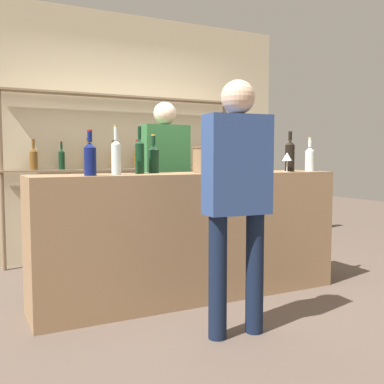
{
  "coord_description": "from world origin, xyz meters",
  "views": [
    {
      "loc": [
        -1.66,
        -3.25,
        1.17
      ],
      "look_at": [
        0.0,
        0.0,
        0.88
      ],
      "focal_mm": 42.0,
      "sensor_mm": 36.0,
      "label": 1
    }
  ],
  "objects": [
    {
      "name": "bar_counter",
      "position": [
        0.0,
        0.0,
        0.52
      ],
      "size": [
        2.58,
        0.51,
        1.03
      ],
      "primitive_type": "cube",
      "color": "#997551",
      "rests_on": "ground_plane"
    },
    {
      "name": "counter_bottle_2",
      "position": [
        -0.29,
        0.13,
        1.16
      ],
      "size": [
        0.09,
        0.09,
        0.31
      ],
      "color": "black",
      "rests_on": "bar_counter"
    },
    {
      "name": "ground_plane",
      "position": [
        0.0,
        0.0,
        0.0
      ],
      "size": [
        16.0,
        16.0,
        0.0
      ],
      "primitive_type": "plane",
      "color": "brown"
    },
    {
      "name": "counter_bottle_4",
      "position": [
        -0.65,
        -0.03,
        1.17
      ],
      "size": [
        0.07,
        0.07,
        0.37
      ],
      "color": "silver",
      "rests_on": "bar_counter"
    },
    {
      "name": "counter_bottle_1",
      "position": [
        0.94,
        -0.07,
        1.18
      ],
      "size": [
        0.08,
        0.08,
        0.36
      ],
      "color": "black",
      "rests_on": "bar_counter"
    },
    {
      "name": "ice_bucket",
      "position": [
        0.1,
        -0.07,
        1.14
      ],
      "size": [
        0.24,
        0.24,
        0.21
      ],
      "color": "#846647",
      "rests_on": "bar_counter"
    },
    {
      "name": "counter_bottle_0",
      "position": [
        1.17,
        -0.08,
        1.15
      ],
      "size": [
        0.08,
        0.08,
        0.31
      ],
      "color": "silver",
      "rests_on": "bar_counter"
    },
    {
      "name": "counter_bottle_3",
      "position": [
        -0.43,
        0.06,
        1.18
      ],
      "size": [
        0.07,
        0.07,
        0.37
      ],
      "color": "black",
      "rests_on": "bar_counter"
    },
    {
      "name": "wine_glass",
      "position": [
        0.86,
        -0.14,
        1.16
      ],
      "size": [
        0.09,
        0.09,
        0.17
      ],
      "color": "silver",
      "rests_on": "bar_counter"
    },
    {
      "name": "customer_center",
      "position": [
        -0.1,
        -0.83,
        0.97
      ],
      "size": [
        0.44,
        0.22,
        1.65
      ],
      "rotation": [
        0.0,
        0.0,
        1.49
      ],
      "color": "#121C33",
      "rests_on": "ground_plane"
    },
    {
      "name": "server_behind_counter",
      "position": [
        0.11,
        0.8,
        0.99
      ],
      "size": [
        0.46,
        0.22,
        1.7
      ],
      "rotation": [
        0.0,
        0.0,
        -1.56
      ],
      "color": "black",
      "rests_on": "ground_plane"
    },
    {
      "name": "counter_bottle_5",
      "position": [
        -0.87,
        -0.14,
        1.16
      ],
      "size": [
        0.09,
        0.09,
        0.32
      ],
      "color": "#0F1956",
      "rests_on": "bar_counter"
    },
    {
      "name": "back_wall",
      "position": [
        0.0,
        1.85,
        1.4
      ],
      "size": [
        4.18,
        0.12,
        2.8
      ],
      "primitive_type": "cube",
      "color": "beige",
      "rests_on": "ground_plane"
    },
    {
      "name": "back_shelf",
      "position": [
        -0.0,
        1.67,
        1.24
      ],
      "size": [
        2.69,
        0.18,
        1.85
      ],
      "color": "#897056",
      "rests_on": "ground_plane"
    }
  ]
}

